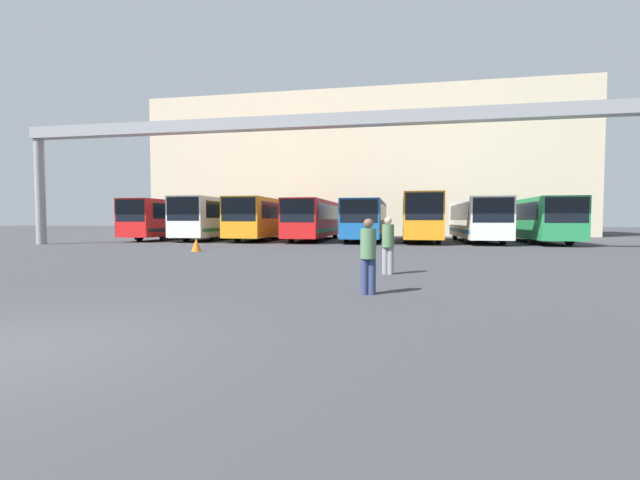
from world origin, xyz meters
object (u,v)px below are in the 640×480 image
bus_slot_7 (535,218)px  pedestrian_mid_left (368,254)px  bus_slot_1 (219,216)px  bus_slot_6 (476,218)px  bus_slot_3 (315,218)px  traffic_cone (196,245)px  bus_slot_5 (420,215)px  bus_slot_4 (367,218)px  bus_slot_2 (267,217)px  pedestrian_far_center (388,244)px  bus_slot_0 (174,217)px

bus_slot_7 → pedestrian_mid_left: 25.53m
bus_slot_1 → bus_slot_6: 19.77m
bus_slot_3 → traffic_cone: 13.18m
bus_slot_6 → bus_slot_5: bearing=-172.3°
bus_slot_5 → pedestrian_mid_left: 22.88m
bus_slot_1 → bus_slot_4: size_ratio=0.94×
bus_slot_2 → bus_slot_5: 11.90m
bus_slot_3 → bus_slot_6: 11.87m
bus_slot_2 → bus_slot_6: 15.82m
bus_slot_4 → bus_slot_7: bus_slot_7 is taller
bus_slot_2 → bus_slot_7: 19.78m
bus_slot_5 → bus_slot_7: 7.95m
bus_slot_1 → pedestrian_far_center: bearing=-54.6°
bus_slot_5 → pedestrian_mid_left: size_ratio=6.48×
bus_slot_0 → bus_slot_4: 15.82m
bus_slot_1 → bus_slot_7: 23.73m
pedestrian_mid_left → traffic_cone: 14.38m
bus_slot_5 → bus_slot_4: bearing=167.0°
pedestrian_mid_left → pedestrian_far_center: bearing=76.1°
bus_slot_7 → pedestrian_far_center: (-9.63, -20.02, -0.84)m
bus_slot_1 → pedestrian_mid_left: bearing=-59.4°
pedestrian_mid_left → traffic_cone: bearing=121.9°
bus_slot_5 → pedestrian_mid_left: bearing=-95.1°
bus_slot_5 → pedestrian_far_center: (-1.72, -19.29, -1.04)m
bus_slot_3 → bus_slot_7: size_ratio=1.00×
bus_slot_6 → pedestrian_mid_left: bearing=-104.4°
bus_slot_3 → pedestrian_mid_left: bearing=-75.9°
bus_slot_4 → bus_slot_5: (3.95, -0.91, 0.21)m
pedestrian_mid_left → traffic_cone: (-9.41, 10.86, -0.52)m
bus_slot_1 → bus_slot_2: (3.95, 0.37, -0.04)m
bus_slot_3 → pedestrian_mid_left: bus_slot_3 is taller
bus_slot_4 → bus_slot_6: bus_slot_6 is taller
bus_slot_7 → bus_slot_1: bearing=-179.6°
bus_slot_0 → pedestrian_mid_left: size_ratio=7.24×
bus_slot_4 → pedestrian_far_center: bus_slot_4 is taller
bus_slot_2 → bus_slot_6: (15.82, -0.40, -0.09)m
bus_slot_6 → pedestrian_far_center: 20.63m
bus_slot_4 → pedestrian_mid_left: size_ratio=7.63×
bus_slot_5 → pedestrian_far_center: bus_slot_5 is taller
bus_slot_0 → pedestrian_mid_left: (17.75, -23.37, -0.94)m
pedestrian_far_center → bus_slot_2: bearing=127.4°
bus_slot_4 → bus_slot_7: size_ratio=1.03×
bus_slot_6 → bus_slot_7: size_ratio=0.97×
pedestrian_mid_left → traffic_cone: pedestrian_mid_left is taller
pedestrian_mid_left → bus_slot_1: bearing=111.6°
bus_slot_4 → bus_slot_5: 4.06m
traffic_cone → bus_slot_6: bearing=38.9°
bus_slot_1 → bus_slot_7: bearing=0.4°
bus_slot_0 → bus_slot_4: size_ratio=0.95×
bus_slot_1 → bus_slot_3: bus_slot_1 is taller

